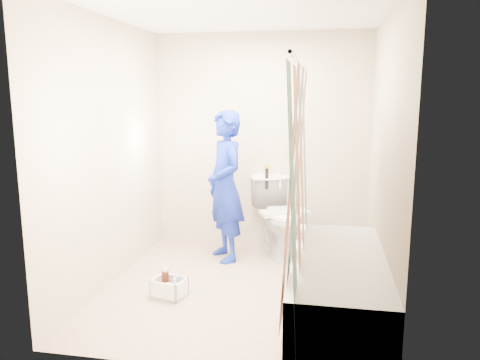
% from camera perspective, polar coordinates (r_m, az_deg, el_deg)
% --- Properties ---
extents(floor, '(2.60, 2.60, 0.00)m').
position_cam_1_polar(floor, '(4.35, 0.03, -13.01)').
color(floor, tan).
rests_on(floor, ground).
extents(ceiling, '(2.40, 2.60, 0.02)m').
position_cam_1_polar(ceiling, '(4.04, 0.04, 19.99)').
color(ceiling, white).
rests_on(ceiling, wall_back).
extents(wall_back, '(2.40, 0.02, 2.40)m').
position_cam_1_polar(wall_back, '(5.30, 2.61, 4.70)').
color(wall_back, '#BAAA8F').
rests_on(wall_back, ground).
extents(wall_front, '(2.40, 0.02, 2.40)m').
position_cam_1_polar(wall_front, '(2.77, -4.87, -0.60)').
color(wall_front, '#BAAA8F').
rests_on(wall_front, ground).
extents(wall_left, '(0.02, 2.60, 2.40)m').
position_cam_1_polar(wall_left, '(4.40, -15.54, 3.15)').
color(wall_left, '#BAAA8F').
rests_on(wall_left, ground).
extents(wall_right, '(0.02, 2.60, 2.40)m').
position_cam_1_polar(wall_right, '(3.98, 17.28, 2.34)').
color(wall_right, '#BAAA8F').
rests_on(wall_right, ground).
extents(bathtub, '(0.70, 1.75, 0.50)m').
position_cam_1_polar(bathtub, '(3.79, 11.86, -12.47)').
color(bathtub, silver).
rests_on(bathtub, ground).
extents(curtain_rod, '(0.02, 1.90, 0.02)m').
position_cam_1_polar(curtain_rod, '(3.51, 7.36, 13.97)').
color(curtain_rod, silver).
rests_on(curtain_rod, wall_back).
extents(shower_curtain, '(0.06, 1.75, 1.80)m').
position_cam_1_polar(shower_curtain, '(3.57, 7.01, -1.08)').
color(shower_curtain, white).
rests_on(shower_curtain, curtain_rod).
extents(toilet, '(0.77, 0.94, 0.84)m').
position_cam_1_polar(toilet, '(5.13, 4.95, -4.41)').
color(toilet, silver).
rests_on(toilet, ground).
extents(tank_lid, '(0.56, 0.42, 0.04)m').
position_cam_1_polar(tank_lid, '(4.99, 5.47, -3.98)').
color(tank_lid, white).
rests_on(tank_lid, toilet).
extents(tank_internals, '(0.19, 0.12, 0.27)m').
position_cam_1_polar(tank_internals, '(5.23, 3.71, 0.46)').
color(tank_internals, black).
rests_on(tank_internals, toilet).
extents(plumber, '(0.63, 0.68, 1.57)m').
position_cam_1_polar(plumber, '(4.86, -1.82, -0.78)').
color(plumber, '#0F1898').
rests_on(plumber, ground).
extents(cleaning_caddy, '(0.32, 0.28, 0.21)m').
position_cam_1_polar(cleaning_caddy, '(4.18, -8.52, -12.96)').
color(cleaning_caddy, white).
rests_on(cleaning_caddy, ground).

